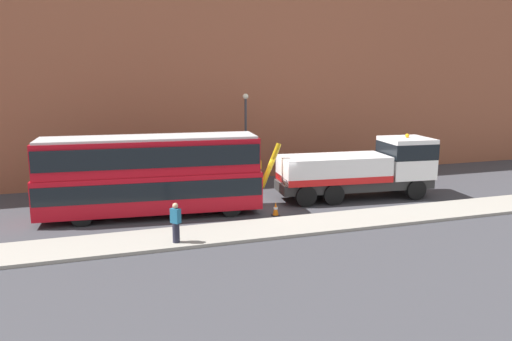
% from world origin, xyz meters
% --- Properties ---
extents(ground_plane, '(120.00, 120.00, 0.00)m').
position_xyz_m(ground_plane, '(0.00, 0.00, 0.00)').
color(ground_plane, '#38383D').
extents(near_kerb, '(60.00, 2.80, 0.15)m').
position_xyz_m(near_kerb, '(0.00, -4.20, 0.07)').
color(near_kerb, gray).
rests_on(near_kerb, ground_plane).
extents(building_facade, '(60.00, 1.50, 16.00)m').
position_xyz_m(building_facade, '(0.00, 7.87, 8.07)').
color(building_facade, '#935138').
rests_on(building_facade, ground_plane).
extents(recovery_tow_truck, '(10.23, 3.43, 3.67)m').
position_xyz_m(recovery_tow_truck, '(5.75, -0.15, 1.76)').
color(recovery_tow_truck, '#2D2D2D').
rests_on(recovery_tow_truck, ground_plane).
extents(double_decker_bus, '(11.19, 3.52, 4.06)m').
position_xyz_m(double_decker_bus, '(-6.27, -0.11, 2.23)').
color(double_decker_bus, '#B70C19').
rests_on(double_decker_bus, ground_plane).
extents(pedestrian_onlooker, '(0.46, 0.47, 1.71)m').
position_xyz_m(pedestrian_onlooker, '(-5.83, -4.98, 0.99)').
color(pedestrian_onlooker, '#232333').
rests_on(pedestrian_onlooker, near_kerb).
extents(traffic_cone_near_bus, '(0.36, 0.36, 0.72)m').
position_xyz_m(traffic_cone_near_bus, '(-0.30, -2.08, 0.34)').
color(traffic_cone_near_bus, orange).
rests_on(traffic_cone_near_bus, ground_plane).
extents(street_lamp, '(0.36, 0.36, 5.83)m').
position_xyz_m(street_lamp, '(0.50, 5.67, 3.47)').
color(street_lamp, '#38383D').
rests_on(street_lamp, ground_plane).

